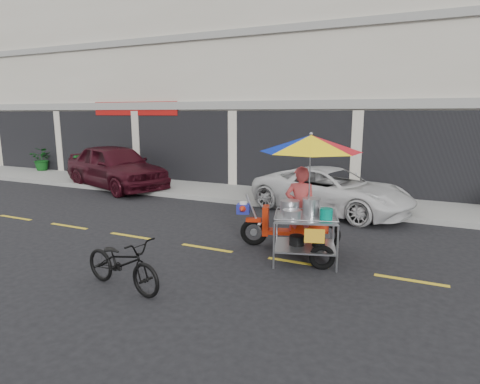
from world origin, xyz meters
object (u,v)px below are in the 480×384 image
at_px(white_pickup, 331,190).
at_px(near_bicycle, 122,263).
at_px(food_vendor_rig, 305,179).
at_px(maroon_sedan, 116,166).

height_order(white_pickup, near_bicycle, white_pickup).
bearing_deg(food_vendor_rig, maroon_sedan, 137.55).
bearing_deg(food_vendor_rig, near_bicycle, -145.19).
relative_size(near_bicycle, food_vendor_rig, 0.59).
bearing_deg(near_bicycle, food_vendor_rig, -28.98).
distance_m(white_pickup, food_vendor_rig, 3.98).
bearing_deg(white_pickup, maroon_sedan, 104.41).
bearing_deg(maroon_sedan, food_vendor_rig, -96.95).
height_order(maroon_sedan, near_bicycle, maroon_sedan).
relative_size(maroon_sedan, near_bicycle, 2.93).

